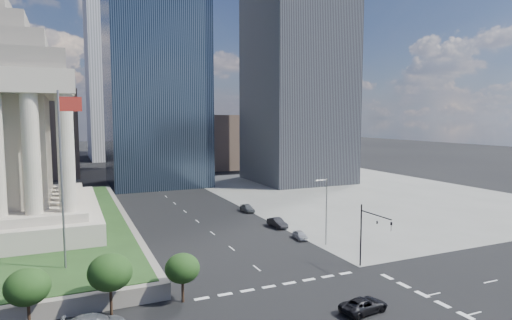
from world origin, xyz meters
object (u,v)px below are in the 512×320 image
flagpole (63,170)px  parked_sedan_near (300,235)px  traffic_signal_ne (370,229)px  parked_sedan_far (247,208)px  parked_sedan_mid (277,223)px  pickup_truck (364,305)px  street_lamp_north (325,208)px

flagpole → parked_sedan_near: (33.33, 5.17, -12.47)m
flagpole → parked_sedan_near: 35.96m
traffic_signal_ne → parked_sedan_far: size_ratio=1.74×
parked_sedan_mid → parked_sedan_far: parked_sedan_mid is taller
flagpole → parked_sedan_far: bearing=38.6°
pickup_truck → parked_sedan_far: 46.55m
parked_sedan_far → parked_sedan_near: bearing=-88.7°
parked_sedan_far → flagpole: bearing=-140.1°
parked_sedan_near → flagpole: bearing=-162.5°
parked_sedan_near → parked_sedan_mid: bearing=98.7°
traffic_signal_ne → parked_sedan_near: 16.18m
traffic_signal_ne → parked_sedan_mid: bearing=92.4°
flagpole → parked_sedan_near: bearing=8.8°
traffic_signal_ne → parked_sedan_far: traffic_signal_ne is taller
flagpole → street_lamp_north: bearing=1.6°
flagpole → pickup_truck: bearing=-36.3°
parked_sedan_mid → parked_sedan_near: bearing=-93.8°
parked_sedan_far → street_lamp_north: bearing=-84.6°
street_lamp_north → pickup_truck: 22.75m
parked_sedan_near → parked_sedan_mid: parked_sedan_mid is taller
street_lamp_north → parked_sedan_mid: size_ratio=2.09×
street_lamp_north → parked_sedan_far: (-1.83, 25.63, -4.88)m
parked_sedan_near → parked_sedan_mid: size_ratio=0.79×
street_lamp_north → pickup_truck: (-8.76, -20.40, -4.95)m
flagpole → traffic_signal_ne: bearing=-16.7°
street_lamp_north → traffic_signal_ne: bearing=-94.2°
traffic_signal_ne → parked_sedan_near: traffic_signal_ne is taller
street_lamp_north → parked_sedan_far: size_ratio=2.18×
traffic_signal_ne → parked_sedan_far: (-1.00, 36.94, -4.47)m
parked_sedan_far → pickup_truck: bearing=-97.3°
pickup_truck → parked_sedan_far: parked_sedan_far is taller
parked_sedan_mid → traffic_signal_ne: bearing=-91.3°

